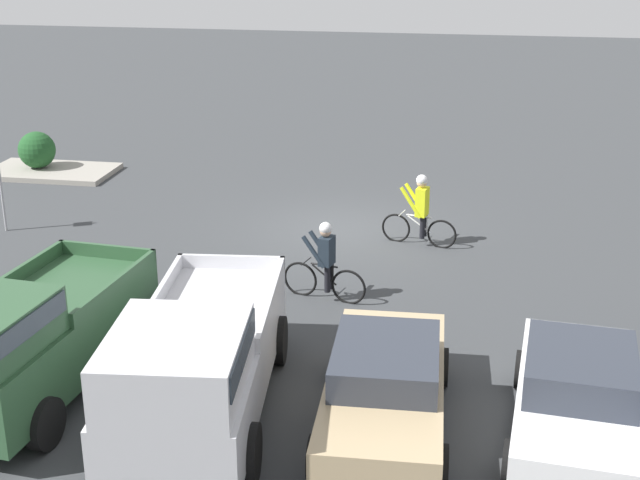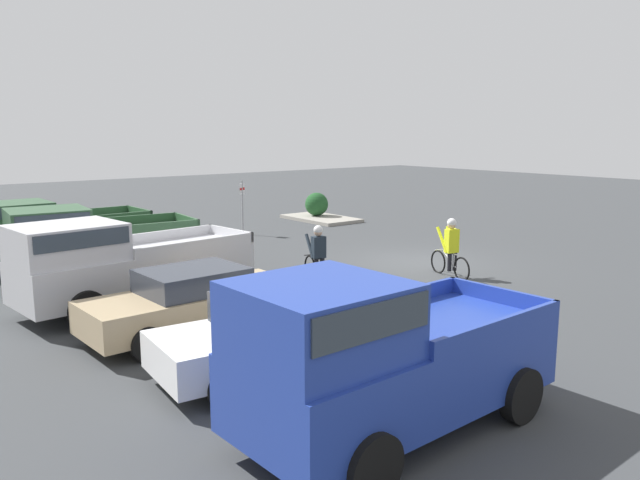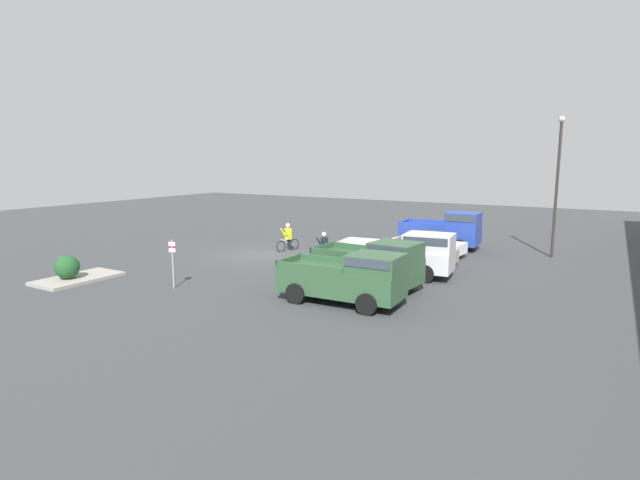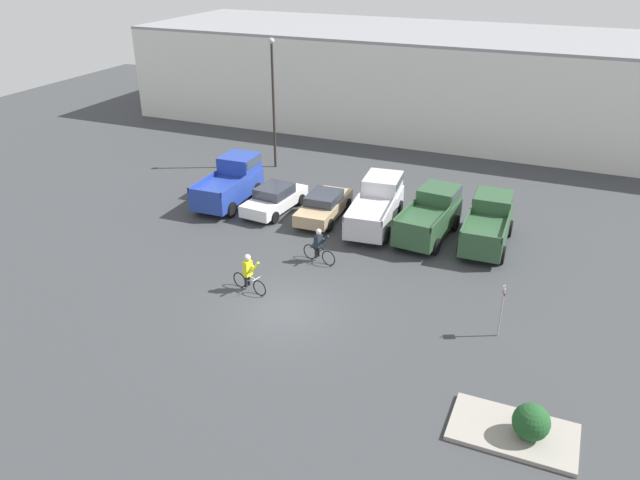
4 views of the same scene
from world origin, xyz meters
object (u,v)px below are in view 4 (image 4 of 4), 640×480
object	(u,v)px
fire_lane_sign	(502,306)
pickup_truck_1	(377,203)
pickup_truck_2	(431,214)
shrub	(531,422)
sedan_0	(275,199)
sedan_1	(324,205)
pickup_truck_0	(231,181)
cyclist_0	(319,245)
lamppost	(273,95)
cyclist_1	(248,272)
pickup_truck_3	(488,222)

from	to	relation	value
fire_lane_sign	pickup_truck_1	bearing A→B (deg)	133.16
pickup_truck_2	shrub	distance (m)	14.08
sedan_0	sedan_1	distance (m)	2.81
pickup_truck_0	cyclist_0	xyz separation A→B (m)	(7.30, -4.73, -0.37)
pickup_truck_2	shrub	world-z (taller)	pickup_truck_2
sedan_1	cyclist_0	bearing A→B (deg)	-69.87
fire_lane_sign	lamppost	xyz separation A→B (m)	(-16.16, 13.60, 3.29)
pickup_truck_0	cyclist_0	bearing A→B (deg)	-32.94
pickup_truck_1	pickup_truck_2	distance (m)	2.90
fire_lane_sign	lamppost	world-z (taller)	lamppost
pickup_truck_0	lamppost	size ratio (longest dim) A/B	0.61
sedan_0	fire_lane_sign	size ratio (longest dim) A/B	2.03
cyclist_0	shrub	world-z (taller)	cyclist_0
cyclist_1	fire_lane_sign	world-z (taller)	fire_lane_sign
pickup_truck_1	shrub	bearing A→B (deg)	-55.09
sedan_0	pickup_truck_1	distance (m)	5.61
pickup_truck_1	cyclist_1	distance (m)	9.08
sedan_1	pickup_truck_2	size ratio (longest dim) A/B	0.91
sedan_0	lamppost	xyz separation A→B (m)	(-3.20, 6.41, 3.90)
pickup_truck_1	shrub	world-z (taller)	pickup_truck_1
cyclist_1	cyclist_0	bearing A→B (deg)	64.90
pickup_truck_0	pickup_truck_3	world-z (taller)	pickup_truck_0
lamppost	pickup_truck_2	bearing A→B (deg)	-27.56
sedan_0	lamppost	world-z (taller)	lamppost
pickup_truck_3	cyclist_1	world-z (taller)	pickup_truck_3
shrub	pickup_truck_0	bearing A→B (deg)	144.12
cyclist_1	lamppost	size ratio (longest dim) A/B	0.22
fire_lane_sign	pickup_truck_3	bearing A→B (deg)	102.75
shrub	sedan_0	bearing A→B (deg)	139.92
pickup_truck_2	lamppost	size ratio (longest dim) A/B	0.62
sedan_1	pickup_truck_1	size ratio (longest dim) A/B	0.79
pickup_truck_1	cyclist_0	bearing A→B (deg)	-101.69
fire_lane_sign	lamppost	distance (m)	21.37
pickup_truck_2	fire_lane_sign	bearing A→B (deg)	-59.04
cyclist_1	fire_lane_sign	distance (m)	10.15
pickup_truck_0	sedan_0	size ratio (longest dim) A/B	1.11
cyclist_1	sedan_1	bearing A→B (deg)	90.24
pickup_truck_0	cyclist_1	xyz separation A→B (m)	(5.65, -8.27, -0.33)
lamppost	shrub	distance (m)	26.14
pickup_truck_2	cyclist_1	xyz separation A→B (m)	(-5.60, -8.30, -0.23)
cyclist_1	lamppost	bearing A→B (deg)	112.80
cyclist_0	sedan_1	bearing A→B (deg)	110.13
pickup_truck_0	pickup_truck_2	world-z (taller)	pickup_truck_0
pickup_truck_1	pickup_truck_3	xyz separation A→B (m)	(5.64, -0.11, -0.03)
pickup_truck_3	pickup_truck_0	bearing A→B (deg)	-178.85
fire_lane_sign	lamppost	bearing A→B (deg)	139.90
pickup_truck_0	pickup_truck_1	distance (m)	8.37
pickup_truck_1	pickup_truck_2	world-z (taller)	same
pickup_truck_0	cyclist_1	world-z (taller)	pickup_truck_0
sedan_0	fire_lane_sign	bearing A→B (deg)	-29.06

